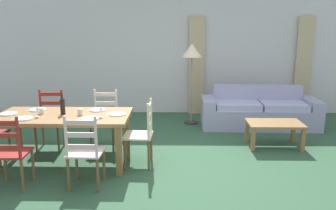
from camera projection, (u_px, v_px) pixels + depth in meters
name	position (u px, v px, depth m)	size (l,w,h in m)	color
ground_plane	(164.00, 168.00, 4.96)	(9.60, 9.60, 0.02)	#2E5339
wall_far	(168.00, 54.00, 7.87)	(9.60, 0.16, 2.70)	silver
curtain_panel_left	(196.00, 66.00, 7.78)	(0.35, 0.08, 2.20)	tan
curtain_panel_right	(303.00, 66.00, 7.74)	(0.35, 0.08, 2.20)	tan
dining_table	(63.00, 120.00, 4.94)	(1.90, 0.96, 0.75)	olive
dining_chair_near_left	(10.00, 152.00, 4.21)	(0.43, 0.41, 0.96)	maroon
dining_chair_near_right	(85.00, 152.00, 4.24)	(0.43, 0.41, 0.96)	beige
dining_chair_far_left	(50.00, 119.00, 5.69)	(0.44, 0.42, 0.96)	maroon
dining_chair_far_right	(105.00, 120.00, 5.67)	(0.44, 0.42, 0.96)	beige
dining_chair_head_east	(142.00, 133.00, 4.95)	(0.41, 0.43, 0.96)	beige
dinner_plate_near_left	(24.00, 118.00, 4.68)	(0.24, 0.24, 0.02)	white
fork_near_left	(13.00, 119.00, 4.68)	(0.02, 0.17, 0.01)	silver
dinner_plate_near_right	(90.00, 119.00, 4.66)	(0.24, 0.24, 0.02)	white
fork_near_right	(79.00, 119.00, 4.67)	(0.02, 0.17, 0.01)	silver
dinner_plate_far_left	(38.00, 110.00, 5.16)	(0.24, 0.24, 0.02)	white
fork_far_left	(28.00, 110.00, 5.17)	(0.02, 0.17, 0.01)	silver
dinner_plate_far_right	(98.00, 110.00, 5.15)	(0.24, 0.24, 0.02)	white
fork_far_right	(88.00, 110.00, 5.15)	(0.02, 0.17, 0.01)	silver
dinner_plate_head_west	(9.00, 114.00, 4.93)	(0.24, 0.24, 0.02)	white
dinner_plate_head_east	(117.00, 114.00, 4.90)	(0.24, 0.24, 0.02)	white
fork_head_east	(107.00, 115.00, 4.90)	(0.02, 0.17, 0.01)	silver
wine_bottle	(63.00, 106.00, 4.92)	(0.07, 0.07, 0.32)	black
wine_glass_near_left	(37.00, 109.00, 4.76)	(0.06, 0.06, 0.16)	white
wine_glass_near_right	(101.00, 109.00, 4.75)	(0.06, 0.06, 0.16)	white
coffee_cup_primary	(80.00, 112.00, 4.88)	(0.07, 0.07, 0.09)	silver
coffee_cup_secondary	(41.00, 111.00, 4.94)	(0.07, 0.07, 0.09)	silver
couch	(258.00, 112.00, 6.93)	(2.30, 0.85, 0.80)	#999BBC
coffee_table	(275.00, 126.00, 5.74)	(0.90, 0.56, 0.42)	olive
standing_lamp	(192.00, 55.00, 6.88)	(0.40, 0.40, 1.64)	#332D28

